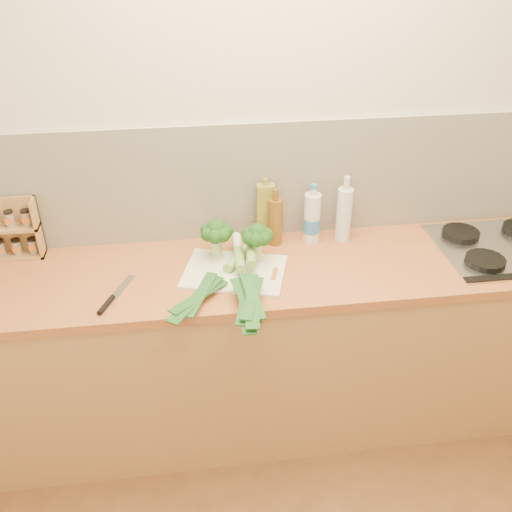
{
  "coord_description": "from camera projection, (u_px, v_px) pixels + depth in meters",
  "views": [
    {
      "loc": [
        -0.38,
        -0.83,
        2.23
      ],
      "look_at": [
        -0.12,
        1.1,
        1.02
      ],
      "focal_mm": 40.0,
      "sensor_mm": 36.0,
      "label": 1
    }
  ],
  "objects": [
    {
      "name": "broccoli_left",
      "position": [
        216.0,
        232.0,
        2.43
      ],
      "size": [
        0.14,
        0.14,
        0.18
      ],
      "color": "#ACCB76",
      "rests_on": "chopping_board"
    },
    {
      "name": "chefs_knife",
      "position": [
        110.0,
        300.0,
        2.23
      ],
      "size": [
        0.13,
        0.27,
        0.02
      ],
      "rotation": [
        0.0,
        0.0,
        -0.4
      ],
      "color": "silver",
      "rests_on": "counter"
    },
    {
      "name": "room_shell",
      "position": [
        271.0,
        180.0,
        2.56
      ],
      "size": [
        3.5,
        3.5,
        3.5
      ],
      "color": "beige",
      "rests_on": "ground"
    },
    {
      "name": "leek_back",
      "position": [
        252.0,
        265.0,
        2.33
      ],
      "size": [
        0.14,
        0.68,
        0.04
      ],
      "rotation": [
        0.0,
        0.0,
        -0.12
      ],
      "color": "white",
      "rests_on": "chopping_board"
    },
    {
      "name": "counter",
      "position": [
        279.0,
        345.0,
        2.7
      ],
      "size": [
        3.2,
        0.62,
        0.9
      ],
      "color": "#AB7347",
      "rests_on": "ground"
    },
    {
      "name": "gas_hob",
      "position": [
        504.0,
        247.0,
        2.56
      ],
      "size": [
        0.58,
        0.5,
        0.04
      ],
      "color": "silver",
      "rests_on": "counter"
    },
    {
      "name": "leek_front",
      "position": [
        226.0,
        270.0,
        2.37
      ],
      "size": [
        0.41,
        0.56,
        0.04
      ],
      "rotation": [
        0.0,
        0.0,
        -0.61
      ],
      "color": "white",
      "rests_on": "chopping_board"
    },
    {
      "name": "leek_mid",
      "position": [
        241.0,
        268.0,
        2.34
      ],
      "size": [
        0.11,
        0.7,
        0.04
      ],
      "rotation": [
        0.0,
        0.0,
        -0.04
      ],
      "color": "white",
      "rests_on": "chopping_board"
    },
    {
      "name": "glass_bottle",
      "position": [
        344.0,
        213.0,
        2.59
      ],
      "size": [
        0.07,
        0.07,
        0.31
      ],
      "color": "silver",
      "rests_on": "counter"
    },
    {
      "name": "amber_bottle",
      "position": [
        275.0,
        221.0,
        2.56
      ],
      "size": [
        0.06,
        0.06,
        0.27
      ],
      "color": "brown",
      "rests_on": "counter"
    },
    {
      "name": "water_bottle",
      "position": [
        312.0,
        219.0,
        2.59
      ],
      "size": [
        0.08,
        0.08,
        0.26
      ],
      "color": "silver",
      "rests_on": "counter"
    },
    {
      "name": "oil_tin",
      "position": [
        265.0,
        212.0,
        2.58
      ],
      "size": [
        0.08,
        0.05,
        0.3
      ],
      "color": "olive",
      "rests_on": "counter"
    },
    {
      "name": "spice_rack",
      "position": [
        14.0,
        232.0,
        2.47
      ],
      "size": [
        0.23,
        0.09,
        0.27
      ],
      "color": "#9E7A43",
      "rests_on": "counter"
    },
    {
      "name": "broccoli_right",
      "position": [
        257.0,
        236.0,
        2.41
      ],
      "size": [
        0.13,
        0.14,
        0.18
      ],
      "color": "#ACCB76",
      "rests_on": "chopping_board"
    },
    {
      "name": "chopping_board",
      "position": [
        234.0,
        272.0,
        2.41
      ],
      "size": [
        0.49,
        0.41,
        0.01
      ],
      "primitive_type": "cube",
      "rotation": [
        0.0,
        0.0,
        -0.29
      ],
      "color": "white",
      "rests_on": "counter"
    }
  ]
}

